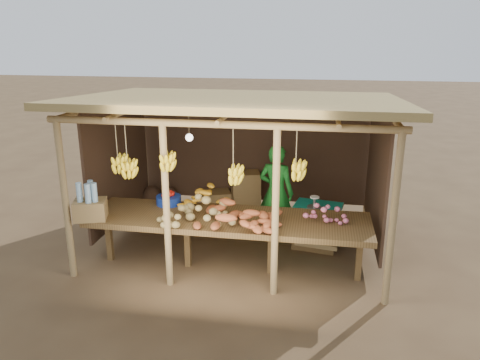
# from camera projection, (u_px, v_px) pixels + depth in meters

# --- Properties ---
(ground) EXTENTS (60.00, 60.00, 0.00)m
(ground) POSITION_uv_depth(u_px,v_px,m) (240.00, 242.00, 7.61)
(ground) COLOR brown
(ground) RESTS_ON ground
(stall_structure) EXTENTS (4.70, 3.50, 2.43)m
(stall_structure) POSITION_uv_depth(u_px,v_px,m) (237.00, 126.00, 7.00)
(stall_structure) COLOR #997C4F
(stall_structure) RESTS_ON ground
(counter) EXTENTS (3.90, 1.05, 0.80)m
(counter) POSITION_uv_depth(u_px,v_px,m) (228.00, 221.00, 6.50)
(counter) COLOR brown
(counter) RESTS_ON ground
(potato_heap) EXTENTS (1.25, 1.01, 0.37)m
(potato_heap) POSITION_uv_depth(u_px,v_px,m) (199.00, 210.00, 6.24)
(potato_heap) COLOR olive
(potato_heap) RESTS_ON counter
(sweet_potato_heap) EXTENTS (1.28, 1.05, 0.36)m
(sweet_potato_heap) POSITION_uv_depth(u_px,v_px,m) (241.00, 213.00, 6.13)
(sweet_potato_heap) COLOR #A24F29
(sweet_potato_heap) RESTS_ON counter
(onion_heap) EXTENTS (0.86, 0.68, 0.35)m
(onion_heap) POSITION_uv_depth(u_px,v_px,m) (322.00, 210.00, 6.24)
(onion_heap) COLOR #CB637E
(onion_heap) RESTS_ON counter
(banana_pile) EXTENTS (0.73, 0.53, 0.35)m
(banana_pile) POSITION_uv_depth(u_px,v_px,m) (206.00, 194.00, 6.88)
(banana_pile) COLOR yellow
(banana_pile) RESTS_ON counter
(tomato_basin) EXTENTS (0.37, 0.37, 0.19)m
(tomato_basin) POSITION_uv_depth(u_px,v_px,m) (169.00, 199.00, 6.96)
(tomato_basin) COLOR navy
(tomato_basin) RESTS_ON counter
(bottle_box) EXTENTS (0.50, 0.44, 0.53)m
(bottle_box) POSITION_uv_depth(u_px,v_px,m) (90.00, 205.00, 6.36)
(bottle_box) COLOR olive
(bottle_box) RESTS_ON counter
(vendor) EXTENTS (0.66, 0.52, 1.59)m
(vendor) POSITION_uv_depth(u_px,v_px,m) (276.00, 193.00, 7.51)
(vendor) COLOR #197022
(vendor) RESTS_ON ground
(tarp_crate) EXTENTS (0.83, 0.75, 0.87)m
(tarp_crate) POSITION_uv_depth(u_px,v_px,m) (316.00, 225.00, 7.36)
(tarp_crate) COLOR brown
(tarp_crate) RESTS_ON ground
(carton_stack) EXTENTS (1.15, 0.53, 0.81)m
(carton_stack) POSITION_uv_depth(u_px,v_px,m) (236.00, 196.00, 8.68)
(carton_stack) COLOR olive
(carton_stack) RESTS_ON ground
(burlap_sacks) EXTENTS (0.76, 0.40, 0.54)m
(burlap_sacks) POSITION_uv_depth(u_px,v_px,m) (161.00, 198.00, 8.95)
(burlap_sacks) COLOR #422C1E
(burlap_sacks) RESTS_ON ground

